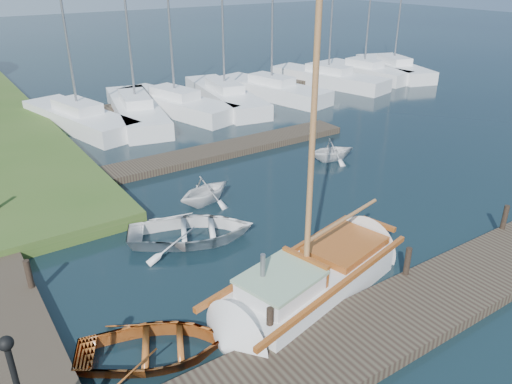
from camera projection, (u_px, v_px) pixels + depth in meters
ground at (256, 225)px, 16.56m from camera, size 160.00×160.00×0.00m
near_dock at (395, 318)px, 11.98m from camera, size 18.00×2.20×0.30m
far_dock at (212, 153)px, 22.41m from camera, size 14.00×1.60×0.30m
pontoon at (246, 89)px, 33.62m from camera, size 30.00×1.60×0.30m
mooring_post_1 at (270, 323)px, 10.98m from camera, size 0.16×0.16×0.80m
mooring_post_2 at (408, 261)px, 13.27m from camera, size 0.16×0.16×0.80m
mooring_post_3 at (505, 217)px, 15.55m from camera, size 0.16×0.16×0.80m
mooring_post_4 at (29, 274)px, 12.72m from camera, size 0.16×0.16×0.80m
lamp_post at (16, 380)px, 7.96m from camera, size 0.24×0.24×2.44m
sailboat at (314, 281)px, 13.07m from camera, size 7.41×3.54×9.83m
dinghy at (155, 344)px, 10.90m from camera, size 4.07×3.58×0.70m
tender_a at (191, 228)px, 15.51m from camera, size 4.73×4.18×0.81m
tender_b at (205, 188)px, 17.83m from camera, size 2.61×2.39×1.17m
tender_d at (332, 148)px, 21.74m from camera, size 2.45×2.24×1.10m
marina_boat_0 at (79, 117)px, 26.10m from camera, size 4.02×8.52×10.63m
marina_boat_1 at (136, 109)px, 27.49m from camera, size 4.07×9.21×11.05m
marina_boat_2 at (175, 102)px, 28.76m from camera, size 4.26×8.68×11.18m
marina_boat_3 at (225, 94)px, 30.44m from camera, size 3.68×9.31×12.82m
marina_boat_4 at (271, 88)px, 31.93m from camera, size 3.94×8.52×11.76m
marina_boat_5 at (328, 77)px, 35.14m from camera, size 4.22×9.08×11.14m
marina_boat_6 at (364, 71)px, 37.18m from camera, size 3.08×7.50×10.84m
marina_boat_7 at (393, 67)px, 38.48m from camera, size 4.72×8.77×11.05m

